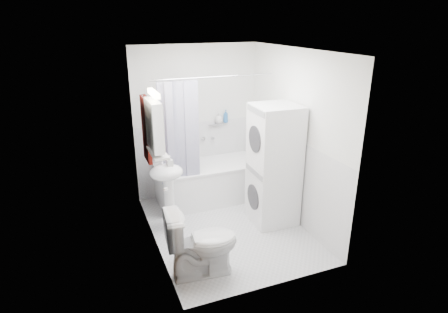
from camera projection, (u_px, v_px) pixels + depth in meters
name	position (u px, v px, depth m)	size (l,w,h in m)	color
floor	(227.00, 227.00, 5.23)	(2.60, 2.60, 0.00)	silver
room_walls	(228.00, 125.00, 4.71)	(2.60, 2.60, 2.60)	white
wainscot	(220.00, 180.00, 5.28)	(1.98, 2.58, 2.58)	white
door	(166.00, 189.00, 4.08)	(0.05, 2.00, 2.00)	brown
bathtub	(208.00, 180.00, 5.93)	(1.59, 0.75, 0.61)	white
tub_spout	(212.00, 138.00, 6.08)	(0.04, 0.04, 0.12)	silver
curtain_rod	(214.00, 77.00, 5.08)	(0.02, 0.02, 1.77)	silver
shower_curtain	(180.00, 134.00, 5.16)	(0.55, 0.02, 1.45)	#161449
sink	(167.00, 182.00, 4.96)	(0.44, 0.37, 1.04)	white
medicine_cabinet	(154.00, 124.00, 4.46)	(0.13, 0.50, 0.71)	white
shelf	(158.00, 152.00, 4.59)	(0.18, 0.54, 0.03)	silver
shower_caddy	(215.00, 124.00, 6.01)	(0.22, 0.06, 0.02)	silver
towel	(146.00, 128.00, 4.87)	(0.07, 0.36, 0.88)	#5D1611
washer_dryer	(274.00, 165.00, 5.15)	(0.63, 0.62, 1.69)	white
toilet	(202.00, 243.00, 4.17)	(0.45, 0.81, 0.79)	white
soap_pump	(170.00, 165.00, 4.87)	(0.08, 0.17, 0.08)	gray
shelf_bottle	(160.00, 153.00, 4.45)	(0.07, 0.18, 0.07)	gray
shelf_cup	(155.00, 145.00, 4.68)	(0.10, 0.09, 0.10)	gray
shampoo_a	(219.00, 119.00, 6.01)	(0.13, 0.17, 0.13)	gray
shampoo_b	(226.00, 120.00, 6.06)	(0.08, 0.21, 0.08)	#2A65A8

